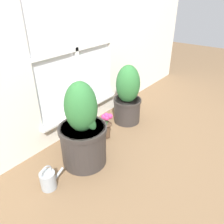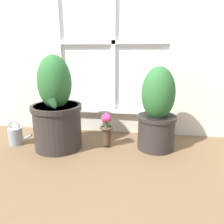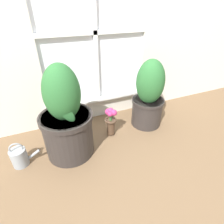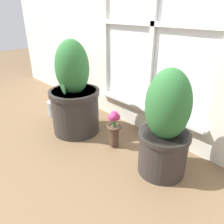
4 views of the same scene
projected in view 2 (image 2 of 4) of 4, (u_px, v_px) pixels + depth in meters
ground_plane at (100, 164)px, 1.56m from camera, size 10.00×10.00×0.00m
potted_plant_left at (57, 111)px, 1.74m from camera, size 0.40×0.40×0.75m
potted_plant_right at (157, 112)px, 1.73m from camera, size 0.31×0.31×0.67m
flower_vase at (106, 127)px, 1.79m from camera, size 0.11×0.12×0.29m
watering_can at (16, 136)px, 1.87m from camera, size 0.21×0.12×0.21m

